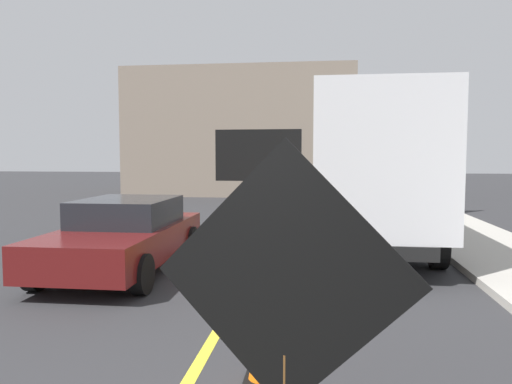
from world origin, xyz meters
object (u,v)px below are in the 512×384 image
Objects in this scene: traffic_cone_mid_lane at (266,292)px; roadwork_sign at (285,285)px; arrow_board_trailer at (258,249)px; box_truck at (368,169)px; highway_guide_sign at (404,121)px; traffic_cone_near_sign at (263,345)px; pickup_car at (125,235)px.

roadwork_sign is at bearing -82.28° from traffic_cone_mid_lane.
box_truck reaches higher than arrow_board_trailer.
traffic_cone_near_sign is at bearing -104.74° from highway_guide_sign.
arrow_board_trailer reaches higher than pickup_car.
box_truck reaches higher than pickup_car.
box_truck is (2.28, 2.97, 1.43)m from arrow_board_trailer.
arrow_board_trailer is 3.66× the size of traffic_cone_near_sign.
pickup_car is (-4.87, -3.01, -1.21)m from box_truck.
pickup_car is at bearing 143.91° from traffic_cone_mid_lane.
pickup_car is at bearing -148.28° from box_truck.
highway_guide_sign is (4.08, 8.95, 2.94)m from arrow_board_trailer.
highway_guide_sign is (3.15, 15.10, 1.95)m from roadwork_sign.
pickup_car reaches higher than traffic_cone_mid_lane.
box_truck is at bearing 70.04° from traffic_cone_mid_lane.
traffic_cone_near_sign is (-0.35, 1.83, -1.11)m from roadwork_sign.
highway_guide_sign is (6.67, 9.00, 2.73)m from pickup_car.
roadwork_sign is 0.47× the size of highway_guide_sign.
traffic_cone_mid_lane is (2.99, -2.18, -0.40)m from pickup_car.
arrow_board_trailer is 2.60m from pickup_car.
arrow_board_trailer is 4.00m from box_truck.
box_truck is 7.64m from traffic_cone_near_sign.
pickup_car is at bearing -126.54° from highway_guide_sign.
pickup_car is 0.91× the size of highway_guide_sign.
roadwork_sign is at bearing -79.30° from traffic_cone_near_sign.
roadwork_sign reaches higher than traffic_cone_near_sign.
traffic_cone_near_sign reaches higher than traffic_cone_mid_lane.
traffic_cone_mid_lane is at bearing -109.96° from box_truck.
highway_guide_sign is 12.17m from traffic_cone_mid_lane.
box_truck is 5.85m from pickup_car.
arrow_board_trailer is 10.27m from highway_guide_sign.
traffic_cone_near_sign is (-1.70, -7.29, -1.54)m from box_truck.
box_truck is 5.75m from traffic_cone_mid_lane.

